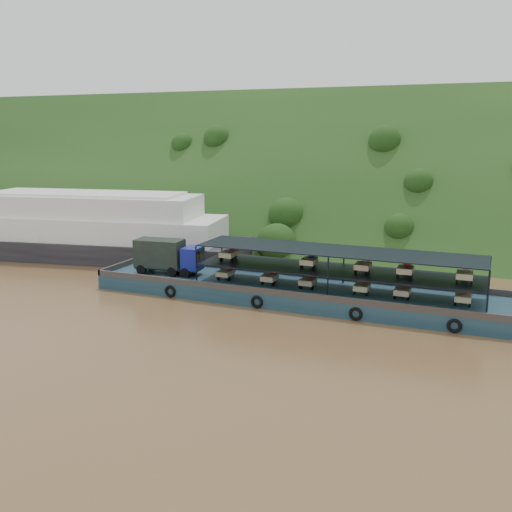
% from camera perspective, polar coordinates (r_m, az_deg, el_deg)
% --- Properties ---
extents(ground, '(160.00, 160.00, 0.00)m').
position_cam_1_polar(ground, '(47.34, 0.85, -4.70)').
color(ground, brown).
rests_on(ground, ground).
extents(hillside, '(140.00, 39.60, 39.60)m').
position_cam_1_polar(hillside, '(81.02, 10.32, 2.28)').
color(hillside, '#163413').
rests_on(hillside, ground).
extents(cargo_barge, '(35.00, 7.18, 4.54)m').
position_cam_1_polar(cargo_barge, '(48.24, 3.11, -3.07)').
color(cargo_barge, '#132F43').
rests_on(cargo_barge, ground).
extents(passenger_ferry, '(37.05, 15.31, 7.29)m').
position_cam_1_polar(passenger_ferry, '(66.91, -16.45, 2.62)').
color(passenger_ferry, black).
rests_on(passenger_ferry, ground).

